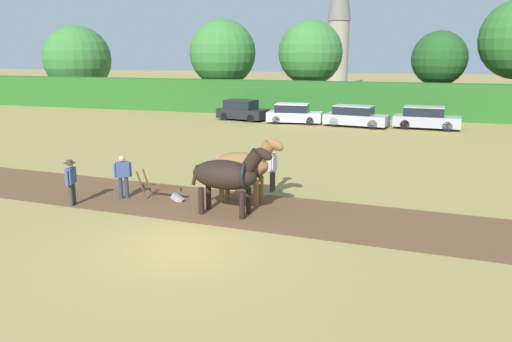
{
  "coord_description": "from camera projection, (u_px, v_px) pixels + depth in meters",
  "views": [
    {
      "loc": [
        5.75,
        -11.63,
        5.2
      ],
      "look_at": [
        0.72,
        4.76,
        1.1
      ],
      "focal_mm": 35.0,
      "sensor_mm": 36.0,
      "label": 1
    }
  ],
  "objects": [
    {
      "name": "farmer_onlooker_left",
      "position": [
        71.0,
        179.0,
        17.18
      ],
      "size": [
        0.4,
        0.62,
        1.6
      ],
      "rotation": [
        0.0,
        0.0,
        0.19
      ],
      "color": "#38332D",
      "rests_on": "ground"
    },
    {
      "name": "draft_horse_lead_right",
      "position": [
        244.0,
        165.0,
        17.4
      ],
      "size": [
        2.71,
        1.08,
        2.41
      ],
      "rotation": [
        0.0,
        0.0,
        -0.06
      ],
      "color": "brown",
      "rests_on": "ground"
    },
    {
      "name": "parked_car_center_left",
      "position": [
        355.0,
        117.0,
        35.49
      ],
      "size": [
        4.67,
        2.46,
        1.5
      ],
      "rotation": [
        0.0,
        0.0,
        -0.16
      ],
      "color": "#A8A8B2",
      "rests_on": "ground"
    },
    {
      "name": "parked_car_far_left",
      "position": [
        242.0,
        111.0,
        38.97
      ],
      "size": [
        4.13,
        2.59,
        1.57
      ],
      "rotation": [
        0.0,
        0.0,
        -0.21
      ],
      "color": "black",
      "rests_on": "ground"
    },
    {
      "name": "draft_horse_lead_left",
      "position": [
        228.0,
        175.0,
        16.09
      ],
      "size": [
        2.9,
        1.14,
        2.38
      ],
      "rotation": [
        0.0,
        0.0,
        -0.06
      ],
      "color": "black",
      "rests_on": "ground"
    },
    {
      "name": "tree_center_left",
      "position": [
        311.0,
        53.0,
        45.28
      ],
      "size": [
        5.84,
        5.84,
        8.05
      ],
      "color": "#423323",
      "rests_on": "ground"
    },
    {
      "name": "parked_car_left",
      "position": [
        294.0,
        114.0,
        37.18
      ],
      "size": [
        4.15,
        2.09,
        1.46
      ],
      "rotation": [
        0.0,
        0.0,
        0.08
      ],
      "color": "silver",
      "rests_on": "ground"
    },
    {
      "name": "farmer_at_plow",
      "position": [
        123.0,
        174.0,
        18.01
      ],
      "size": [
        0.51,
        0.46,
        1.58
      ],
      "rotation": [
        0.0,
        0.0,
        -0.85
      ],
      "color": "#28334C",
      "rests_on": "ground"
    },
    {
      "name": "hedgerow",
      "position": [
        337.0,
        99.0,
        41.09
      ],
      "size": [
        72.1,
        1.92,
        2.84
      ],
      "primitive_type": "cube",
      "color": "#286023",
      "rests_on": "ground"
    },
    {
      "name": "tree_far_left",
      "position": [
        77.0,
        59.0,
        53.02
      ],
      "size": [
        7.04,
        7.04,
        7.97
      ],
      "color": "brown",
      "rests_on": "ground"
    },
    {
      "name": "church_spire",
      "position": [
        340.0,
        9.0,
        68.93
      ],
      "size": [
        3.23,
        3.23,
        20.97
      ],
      "color": "gray",
      "rests_on": "ground"
    },
    {
      "name": "ground_plane",
      "position": [
        180.0,
        247.0,
        13.67
      ],
      "size": [
        240.0,
        240.0,
        0.0
      ],
      "primitive_type": "plane",
      "color": "#998447"
    },
    {
      "name": "parked_car_center",
      "position": [
        426.0,
        118.0,
        34.44
      ],
      "size": [
        4.53,
        2.09,
        1.55
      ],
      "rotation": [
        0.0,
        0.0,
        -0.07
      ],
      "color": "#9E9EA8",
      "rests_on": "ground"
    },
    {
      "name": "plowed_furrow_strip",
      "position": [
        133.0,
        196.0,
        18.48
      ],
      "size": [
        27.26,
        5.41,
        0.01
      ],
      "primitive_type": "cube",
      "rotation": [
        0.0,
        0.0,
        -0.06
      ],
      "color": "brown",
      "rests_on": "ground"
    },
    {
      "name": "plow",
      "position": [
        165.0,
        191.0,
        17.93
      ],
      "size": [
        1.81,
        0.48,
        1.13
      ],
      "rotation": [
        0.0,
        0.0,
        -0.06
      ],
      "color": "#4C331E",
      "rests_on": "ground"
    },
    {
      "name": "tree_left",
      "position": [
        223.0,
        53.0,
        47.09
      ],
      "size": [
        6.27,
        6.27,
        8.24
      ],
      "color": "#423323",
      "rests_on": "ground"
    },
    {
      "name": "tree_center",
      "position": [
        439.0,
        59.0,
        41.89
      ],
      "size": [
        4.59,
        4.59,
        6.96
      ],
      "color": "#4C3823",
      "rests_on": "ground"
    },
    {
      "name": "farmer_beside_team",
      "position": [
        273.0,
        167.0,
        18.92
      ],
      "size": [
        0.41,
        0.64,
        1.64
      ],
      "rotation": [
        0.0,
        0.0,
        -0.07
      ],
      "color": "#38332D",
      "rests_on": "ground"
    }
  ]
}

